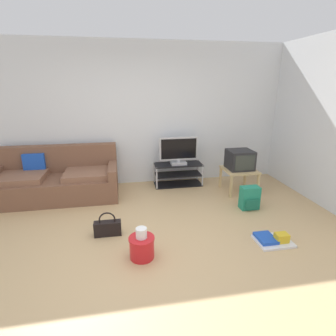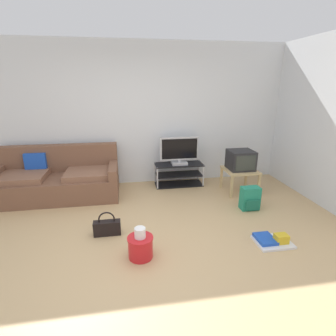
{
  "view_description": "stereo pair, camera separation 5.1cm",
  "coord_description": "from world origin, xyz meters",
  "views": [
    {
      "loc": [
        -0.19,
        -2.72,
        1.94
      ],
      "look_at": [
        0.48,
        1.03,
        0.72
      ],
      "focal_mm": 28.15,
      "sensor_mm": 36.0,
      "label": 1
    },
    {
      "loc": [
        -0.14,
        -2.73,
        1.94
      ],
      "look_at": [
        0.48,
        1.03,
        0.72
      ],
      "focal_mm": 28.15,
      "sensor_mm": 36.0,
      "label": 2
    }
  ],
  "objects": [
    {
      "name": "ground_plane",
      "position": [
        0.0,
        0.0,
        -0.01
      ],
      "size": [
        9.0,
        9.8,
        0.02
      ],
      "primitive_type": "cube",
      "color": "tan"
    },
    {
      "name": "wall_back",
      "position": [
        0.0,
        2.45,
        1.35
      ],
      "size": [
        9.0,
        0.1,
        2.7
      ],
      "primitive_type": "cube",
      "color": "silver",
      "rests_on": "ground_plane"
    },
    {
      "name": "tv_stand",
      "position": [
        0.88,
        2.12,
        0.22
      ],
      "size": [
        0.94,
        0.39,
        0.43
      ],
      "color": "black",
      "rests_on": "ground_plane"
    },
    {
      "name": "wall_right",
      "position": [
        3.05,
        0.84,
        1.35
      ],
      "size": [
        0.1,
        3.6,
        2.7
      ],
      "primitive_type": "cube",
      "color": "silver",
      "rests_on": "ground_plane"
    },
    {
      "name": "backpack",
      "position": [
        1.79,
        0.87,
        0.18
      ],
      "size": [
        0.29,
        0.25,
        0.38
      ],
      "rotation": [
        0.0,
        0.0,
        -0.13
      ],
      "color": "#238466",
      "rests_on": "ground_plane"
    },
    {
      "name": "couch",
      "position": [
        -1.36,
        1.92,
        0.32
      ],
      "size": [
        2.09,
        0.91,
        0.88
      ],
      "color": "brown",
      "rests_on": "ground_plane"
    },
    {
      "name": "floor_tray",
      "position": [
        1.65,
        -0.08,
        0.04
      ],
      "size": [
        0.45,
        0.35,
        0.14
      ],
      "color": "silver",
      "rests_on": "ground_plane"
    },
    {
      "name": "flat_tv",
      "position": [
        0.88,
        2.1,
        0.7
      ],
      "size": [
        0.75,
        0.22,
        0.54
      ],
      "color": "#B2B2B7",
      "rests_on": "tv_stand"
    },
    {
      "name": "cleaning_bucket",
      "position": [
        -0.03,
        -0.09,
        0.16
      ],
      "size": [
        0.3,
        0.3,
        0.38
      ],
      "color": "red",
      "rests_on": "ground_plane"
    },
    {
      "name": "crt_tv",
      "position": [
        1.92,
        1.6,
        0.61
      ],
      "size": [
        0.44,
        0.42,
        0.35
      ],
      "color": "#232326",
      "rests_on": "side_table"
    },
    {
      "name": "handbag",
      "position": [
        -0.44,
        0.47,
        0.11
      ],
      "size": [
        0.36,
        0.12,
        0.34
      ],
      "rotation": [
        0.0,
        0.0,
        -0.39
      ],
      "color": "black",
      "rests_on": "ground_plane"
    },
    {
      "name": "side_table",
      "position": [
        1.92,
        1.59,
        0.38
      ],
      "size": [
        0.57,
        0.57,
        0.44
      ],
      "color": "tan",
      "rests_on": "ground_plane"
    }
  ]
}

